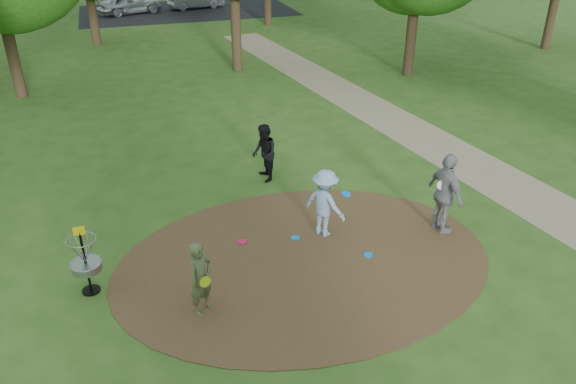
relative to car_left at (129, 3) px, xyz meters
name	(u,v)px	position (x,y,z in m)	size (l,w,h in m)	color
ground	(304,260)	(1.74, -29.92, -0.69)	(100.00, 100.00, 0.00)	#2D5119
dirt_clearing	(304,260)	(1.74, -29.92, -0.68)	(8.40, 8.40, 0.02)	#47301C
footpath	(499,180)	(8.24, -27.92, -0.68)	(2.00, 40.00, 0.01)	#8C7A5B
parking_lot	(187,10)	(3.74, 0.08, -0.69)	(14.00, 8.00, 0.01)	black
player_observer_with_disc	(201,279)	(-0.68, -30.91, 0.08)	(0.67, 0.63, 1.53)	#525D36
player_throwing_with_disc	(325,203)	(2.54, -29.03, 0.14)	(1.23, 1.24, 1.67)	#8AADCF
player_walking_with_disc	(264,153)	(1.97, -25.87, 0.13)	(0.62, 0.79, 1.63)	black
player_waiting_with_disc	(445,194)	(5.25, -29.76, 0.31)	(0.59, 1.21, 2.00)	gray
disc_ground_cyan	(295,238)	(1.82, -29.04, -0.66)	(0.22, 0.22, 0.02)	#1676B7
disc_ground_blue	(368,255)	(3.15, -30.19, -0.66)	(0.22, 0.22, 0.02)	blue
disc_ground_red	(242,242)	(0.59, -28.83, -0.66)	(0.22, 0.22, 0.02)	#DA1545
car_left	(129,3)	(0.00, 0.00, 0.00)	(1.63, 4.04, 1.38)	#AAAFB2
disc_golf_basket	(84,256)	(-2.76, -29.62, 0.19)	(0.63, 0.63, 1.54)	black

